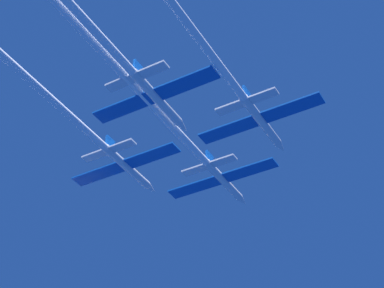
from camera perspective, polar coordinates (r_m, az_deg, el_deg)
name	(u,v)px	position (r m, az deg, el deg)	size (l,w,h in m)	color
jet_lead	(156,109)	(92.47, -3.27, 3.19)	(19.67, 70.29, 3.26)	silver
jet_left_wing	(48,97)	(92.49, -12.76, 4.16)	(19.67, 66.71, 3.26)	silver
jet_right_wing	(198,38)	(82.75, 0.57, 9.49)	(19.67, 65.89, 3.26)	silver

